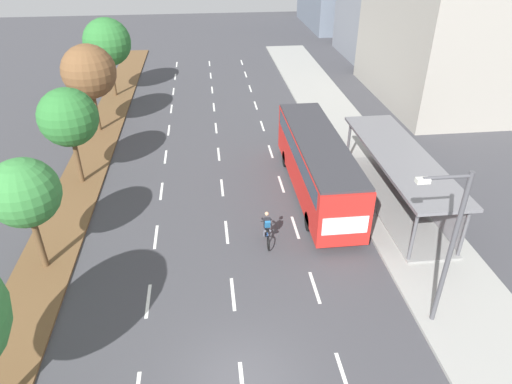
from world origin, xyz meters
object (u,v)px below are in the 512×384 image
at_px(median_tree_second, 24,193).
at_px(median_tree_fourth, 89,72).
at_px(median_tree_fifth, 107,42).
at_px(bus_shelter, 403,174).
at_px(streetlight, 448,242).
at_px(cyclist, 267,229).
at_px(bus, 317,161).
at_px(median_tree_third, 68,118).

height_order(median_tree_second, median_tree_fourth, median_tree_fourth).
bearing_deg(median_tree_fifth, bus_shelter, -47.63).
distance_m(median_tree_second, median_tree_fifth, 23.14).
relative_size(bus_shelter, streetlight, 1.66).
xyz_separation_m(median_tree_second, streetlight, (15.64, -5.05, -0.03)).
height_order(median_tree_fourth, median_tree_fifth, median_tree_fifth).
height_order(cyclist, streetlight, streetlight).
bearing_deg(streetlight, bus, 102.19).
bearing_deg(median_tree_fifth, bus, -52.86).
relative_size(bus, median_tree_third, 2.00).
height_order(median_tree_fifth, streetlight, streetlight).
bearing_deg(median_tree_second, median_tree_fifth, 90.65).
distance_m(median_tree_third, median_tree_fourth, 7.72).
distance_m(bus_shelter, median_tree_second, 18.19).
height_order(median_tree_second, median_tree_third, median_tree_third).
height_order(median_tree_second, streetlight, streetlight).
relative_size(cyclist, streetlight, 0.28).
bearing_deg(bus, streetlight, -77.81).
relative_size(cyclist, median_tree_third, 0.32).
distance_m(median_tree_second, median_tree_third, 7.71).
xyz_separation_m(bus_shelter, cyclist, (-7.64, -2.69, -1.08)).
distance_m(bus_shelter, median_tree_fourth, 21.85).
distance_m(median_tree_second, streetlight, 16.44).
height_order(bus_shelter, bus, bus).
height_order(bus, median_tree_fourth, median_tree_fourth).
bearing_deg(bus_shelter, bus, 159.32).
xyz_separation_m(bus, median_tree_fourth, (-13.77, 10.43, 2.36)).
relative_size(median_tree_second, streetlight, 0.81).
distance_m(bus, median_tree_second, 14.49).
bearing_deg(streetlight, median_tree_fifth, 119.45).
xyz_separation_m(median_tree_second, median_tree_fifth, (-0.26, 23.13, 0.74)).
bearing_deg(median_tree_second, bus_shelter, 10.77).
xyz_separation_m(cyclist, median_tree_fifth, (-10.37, 22.45, 3.86)).
bearing_deg(median_tree_fourth, streetlight, -52.09).
bearing_deg(median_tree_third, streetlight, -39.23).
bearing_deg(cyclist, bus_shelter, 19.41).
bearing_deg(streetlight, median_tree_second, 162.12).
bearing_deg(median_tree_second, median_tree_third, 89.85).
distance_m(median_tree_third, median_tree_fifth, 15.43).
xyz_separation_m(median_tree_third, streetlight, (15.62, -12.76, -0.23)).
relative_size(bus_shelter, median_tree_fourth, 1.75).
relative_size(bus_shelter, median_tree_third, 1.91).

